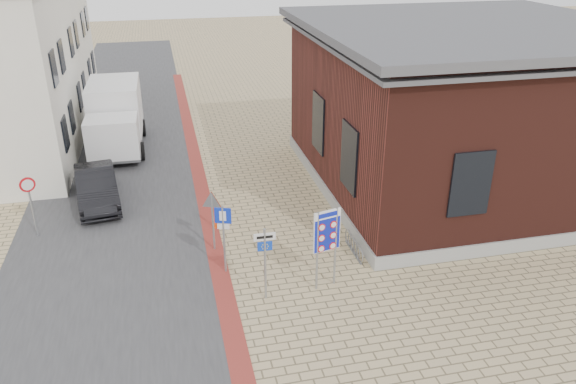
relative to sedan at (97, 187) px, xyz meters
name	(u,v)px	position (x,y,z in m)	size (l,w,h in m)	color
ground	(294,300)	(6.20, -8.22, -0.72)	(120.00, 120.00, 0.00)	tan
road_strip	(123,145)	(0.70, 6.78, -0.71)	(7.00, 60.00, 0.02)	#38383A
curb_strip	(199,176)	(4.20, 1.78, -0.70)	(0.60, 40.00, 0.02)	maroon
brick_building	(464,105)	(15.19, -1.22, 2.77)	(13.00, 13.00, 6.80)	gray
townhouse_mid	(2,49)	(-4.79, 9.78, 3.85)	(7.40, 6.40, 9.10)	silver
townhouse_far	(26,37)	(-4.79, 15.78, 3.45)	(7.40, 6.40, 8.30)	silver
bike_rack	(354,246)	(8.85, -6.02, -0.46)	(0.08, 1.80, 0.60)	slate
sedan	(97,187)	(0.00, 0.00, 0.00)	(1.52, 4.36, 1.44)	black
box_truck	(115,117)	(0.54, 6.43, 0.93)	(2.69, 6.13, 3.19)	slate
border_sign	(327,233)	(7.33, -7.72, 1.19)	(0.89, 0.27, 2.66)	gray
essen_sign	(265,253)	(5.40, -7.92, 0.85)	(0.64, 0.07, 2.38)	gray
parking_sign	(223,228)	(4.40, -6.22, 0.91)	(0.51, 0.21, 2.40)	gray
yield_sign	(212,207)	(4.20, -4.72, 0.93)	(0.73, 0.36, 2.18)	gray
speed_sign	(30,197)	(-1.97, -2.31, 0.83)	(0.51, 0.25, 2.32)	gray
bollard	(215,215)	(4.40, -3.22, -0.17)	(0.10, 0.10, 1.10)	#F5460C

